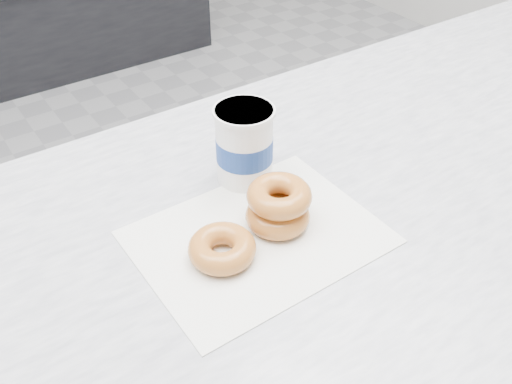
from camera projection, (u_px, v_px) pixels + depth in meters
ground at (169, 325)px, 1.82m from camera, size 5.00×5.00×0.00m
counter at (287, 380)px, 1.15m from camera, size 3.06×0.76×0.90m
wax_paper at (258, 237)px, 0.82m from camera, size 0.34×0.26×0.00m
donut_single at (222, 248)px, 0.78m from camera, size 0.11×0.11×0.03m
donut_stack at (278, 206)px, 0.82m from camera, size 0.13×0.13×0.07m
coffee_cup at (244, 144)px, 0.89m from camera, size 0.11×0.11×0.13m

